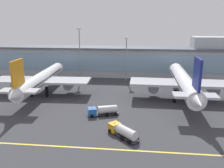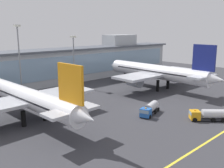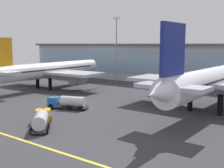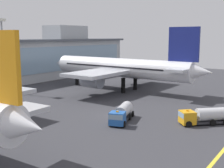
% 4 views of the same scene
% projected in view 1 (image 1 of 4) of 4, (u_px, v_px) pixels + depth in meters
% --- Properties ---
extents(ground_plane, '(193.69, 193.69, 0.00)m').
position_uv_depth(ground_plane, '(111.00, 112.00, 73.59)').
color(ground_plane, '#38383D').
extents(taxiway_centreline_stripe, '(154.96, 0.50, 0.01)m').
position_uv_depth(taxiway_centreline_stripe, '(100.00, 149.00, 52.46)').
color(taxiway_centreline_stripe, yellow).
rests_on(taxiway_centreline_stripe, ground).
extents(terminal_building, '(141.35, 14.00, 19.64)m').
position_uv_depth(terminal_building, '(126.00, 61.00, 120.00)').
color(terminal_building, '#ADB2B7').
rests_on(terminal_building, ground).
extents(airliner_near_left, '(36.53, 50.09, 16.09)m').
position_uv_depth(airliner_near_left, '(41.00, 79.00, 89.62)').
color(airliner_near_left, black).
rests_on(airliner_near_left, ground).
extents(airliner_near_right, '(37.26, 52.32, 17.76)m').
position_uv_depth(airliner_near_right, '(184.00, 82.00, 83.28)').
color(airliner_near_right, black).
rests_on(airliner_near_right, ground).
extents(fuel_tanker_truck, '(9.34, 5.35, 2.90)m').
position_uv_depth(fuel_tanker_truck, '(102.00, 111.00, 70.57)').
color(fuel_tanker_truck, black).
rests_on(fuel_tanker_truck, ground).
extents(baggage_tug_near, '(8.08, 8.14, 2.90)m').
position_uv_depth(baggage_tug_near, '(122.00, 131.00, 57.58)').
color(baggage_tug_near, black).
rests_on(baggage_tug_near, ground).
extents(apron_light_mast_west, '(1.80, 1.80, 24.05)m').
position_uv_depth(apron_light_mast_west, '(80.00, 47.00, 109.23)').
color(apron_light_mast_west, gray).
rests_on(apron_light_mast_west, ground).
extents(apron_light_mast_centre, '(1.80, 1.80, 20.14)m').
position_uv_depth(apron_light_mast_centre, '(126.00, 52.00, 106.89)').
color(apron_light_mast_centre, gray).
rests_on(apron_light_mast_centre, ground).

